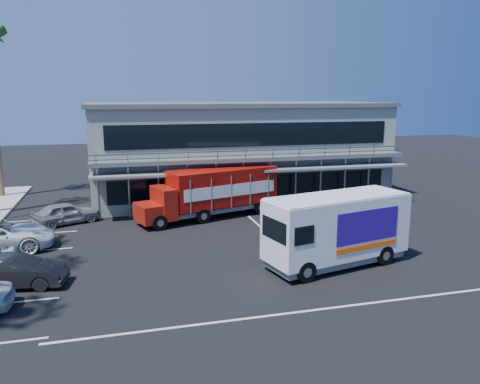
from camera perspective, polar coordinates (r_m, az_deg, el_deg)
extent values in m
plane|color=black|center=(23.23, 1.65, -8.10)|extent=(120.00, 120.00, 0.00)
cube|color=gray|center=(37.37, -0.43, 5.01)|extent=(22.00, 10.00, 7.00)
cube|color=#515454|center=(37.12, -0.44, 10.62)|extent=(22.40, 10.40, 0.30)
cube|color=#515454|center=(32.00, 2.07, 4.05)|extent=(22.00, 1.20, 0.25)
cube|color=gray|center=(31.42, 2.37, 4.82)|extent=(22.00, 0.08, 0.90)
cube|color=slate|center=(31.82, 2.22, 2.73)|extent=(22.00, 1.80, 0.15)
cube|color=black|center=(32.88, 1.75, 0.73)|extent=(20.00, 0.06, 1.60)
cube|color=black|center=(32.38, 1.79, 6.99)|extent=(20.00, 0.06, 1.60)
cube|color=#9A170C|center=(28.78, -11.06, -2.50)|extent=(1.83, 2.33, 1.09)
cube|color=#9A170C|center=(29.03, -9.27, -1.30)|extent=(1.55, 2.43, 1.90)
cube|color=black|center=(28.92, -9.31, -0.25)|extent=(0.63, 1.85, 0.63)
cube|color=#A8170A|center=(30.74, -2.16, 0.70)|extent=(7.60, 4.36, 2.36)
cube|color=slate|center=(31.04, -2.14, -1.85)|extent=(7.50, 4.03, 0.27)
cube|color=white|center=(29.80, -1.05, 0.17)|extent=(6.37, 2.05, 0.77)
cube|color=white|center=(31.73, -3.20, 0.87)|extent=(6.37, 2.05, 0.77)
cylinder|color=black|center=(28.10, -9.76, -3.72)|extent=(0.98, 0.55, 0.94)
cylinder|color=black|center=(29.89, -11.25, -2.84)|extent=(0.98, 0.55, 0.94)
cylinder|color=black|center=(29.29, -4.52, -2.95)|extent=(0.98, 0.55, 0.94)
cylinder|color=black|center=(31.01, -6.25, -2.15)|extent=(0.98, 0.55, 0.94)
cylinder|color=black|center=(31.49, 2.49, -1.87)|extent=(0.98, 0.55, 0.94)
cylinder|color=black|center=(33.10, 0.51, -1.19)|extent=(0.98, 0.55, 0.94)
cube|color=white|center=(22.22, 11.73, -4.07)|extent=(7.25, 3.87, 2.76)
cube|color=slate|center=(22.68, 11.57, -7.78)|extent=(6.93, 3.57, 0.34)
cube|color=black|center=(20.19, 4.21, -4.59)|extent=(0.50, 1.90, 0.94)
cube|color=white|center=(21.89, 11.88, -0.52)|extent=(7.10, 3.79, 0.08)
cube|color=#2C0E81|center=(21.82, 15.35, -4.01)|extent=(3.46, 0.83, 1.48)
cube|color=#2C0E81|center=(23.55, 11.38, -2.66)|extent=(3.46, 0.83, 1.48)
cube|color=#F2590C|center=(22.10, 15.22, -6.47)|extent=(3.46, 0.82, 0.25)
cylinder|color=black|center=(20.45, 8.04, -9.62)|extent=(0.98, 0.49, 0.95)
cylinder|color=black|center=(22.06, 4.83, -7.93)|extent=(0.98, 0.49, 0.95)
cylinder|color=black|center=(23.27, 17.19, -7.37)|extent=(0.98, 0.49, 0.95)
cylinder|color=black|center=(24.69, 13.76, -6.07)|extent=(0.98, 0.49, 0.95)
imported|color=black|center=(21.84, -25.63, -8.76)|extent=(4.21, 2.06, 1.33)
imported|color=gray|center=(31.03, -20.47, -2.42)|extent=(4.35, 3.14, 1.38)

